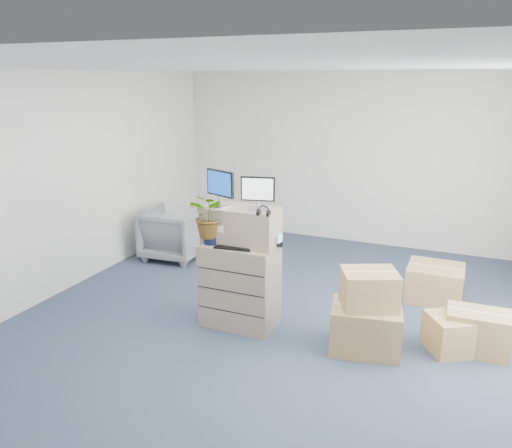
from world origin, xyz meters
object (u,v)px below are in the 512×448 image
(water_bottle, at_px, (245,232))
(office_chair, at_px, (174,231))
(monitor_left, at_px, (220,186))
(monitor_right, at_px, (258,191))
(keyboard, at_px, (234,247))
(filing_cabinet_lower, at_px, (240,285))
(potted_plant, at_px, (211,221))

(water_bottle, relative_size, office_chair, 0.30)
(monitor_left, distance_m, monitor_right, 0.44)
(keyboard, bearing_deg, monitor_right, 25.44)
(filing_cabinet_lower, relative_size, office_chair, 1.11)
(monitor_left, distance_m, potted_plant, 0.40)
(monitor_right, height_order, keyboard, monitor_right)
(keyboard, xyz_separation_m, water_bottle, (0.05, 0.18, 0.12))
(water_bottle, bearing_deg, filing_cabinet_lower, -129.76)
(keyboard, bearing_deg, office_chair, 129.07)
(water_bottle, bearing_deg, office_chair, 141.16)
(water_bottle, height_order, office_chair, water_bottle)
(potted_plant, bearing_deg, keyboard, -0.01)
(office_chair, bearing_deg, keyboard, 133.00)
(filing_cabinet_lower, height_order, monitor_right, monitor_right)
(water_bottle, bearing_deg, keyboard, -106.48)
(potted_plant, bearing_deg, monitor_left, 72.96)
(monitor_left, xyz_separation_m, keyboard, (0.22, -0.15, -0.62))
(filing_cabinet_lower, xyz_separation_m, monitor_left, (-0.23, 0.02, 1.11))
(keyboard, xyz_separation_m, potted_plant, (-0.27, 0.00, 0.25))
(water_bottle, bearing_deg, monitor_left, -173.50)
(monitor_right, relative_size, office_chair, 0.42)
(monitor_left, xyz_separation_m, potted_plant, (-0.05, -0.15, -0.36))
(monitor_left, height_order, potted_plant, monitor_left)
(water_bottle, distance_m, office_chair, 2.54)
(filing_cabinet_lower, distance_m, keyboard, 0.50)
(filing_cabinet_lower, distance_m, water_bottle, 0.61)
(monitor_left, xyz_separation_m, water_bottle, (0.28, 0.03, -0.50))
(keyboard, relative_size, potted_plant, 0.68)
(keyboard, height_order, office_chair, keyboard)
(monitor_right, bearing_deg, office_chair, 130.32)
(keyboard, distance_m, office_chair, 2.59)
(monitor_right, distance_m, keyboard, 0.65)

